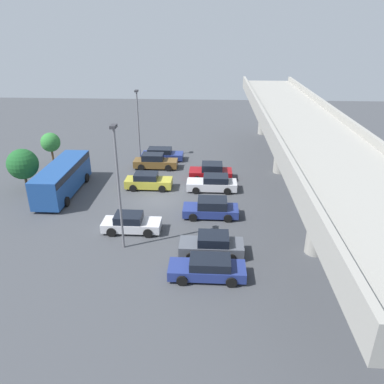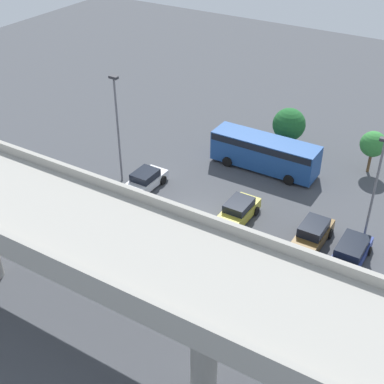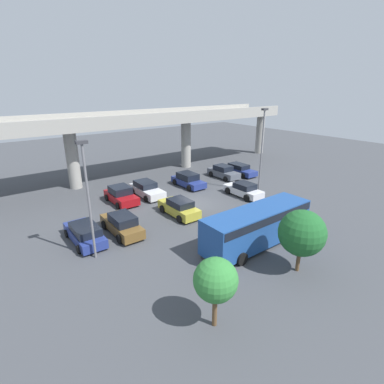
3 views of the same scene
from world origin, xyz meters
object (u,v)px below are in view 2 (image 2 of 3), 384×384
object	(u,v)px
lamp_post_mid_lot	(117,123)
tree_front_centre	(289,124)
parked_car_5	(63,208)
tree_front_left	(373,144)
parked_car_6	(39,197)
parked_car_7	(312,235)
parked_car_2	(190,260)
parked_car_8	(237,212)
parked_car_0	(350,253)
parked_car_3	(125,232)
parked_car_1	(233,274)
lamp_post_near_aisle	(376,184)
parked_car_4	(144,181)
shuttle_bus	(265,151)

from	to	relation	value
lamp_post_mid_lot	tree_front_centre	xyz separation A→B (m)	(-9.53, -11.52, -2.51)
parked_car_5	tree_front_centre	bearing A→B (deg)	-29.46
parked_car_5	tree_front_left	xyz separation A→B (m)	(-17.28, -18.11, 1.87)
parked_car_6	lamp_post_mid_lot	size ratio (longest dim) A/B	0.54
parked_car_5	parked_car_7	size ratio (longest dim) A/B	0.92
tree_front_left	tree_front_centre	distance (m)	7.23
parked_car_2	parked_car_8	bearing A→B (deg)	-1.33
parked_car_0	parked_car_3	world-z (taller)	parked_car_3
tree_front_centre	parked_car_0	bearing A→B (deg)	128.73
lamp_post_mid_lot	tree_front_left	world-z (taller)	lamp_post_mid_lot
parked_car_5	tree_front_left	size ratio (longest dim) A/B	1.20
parked_car_6	parked_car_0	bearing A→B (deg)	-75.41
parked_car_1	parked_car_3	distance (m)	8.37
parked_car_1	parked_car_3	size ratio (longest dim) A/B	0.96
parked_car_0	lamp_post_mid_lot	size ratio (longest dim) A/B	0.54
parked_car_7	tree_front_left	size ratio (longest dim) A/B	1.30
parked_car_0	parked_car_1	size ratio (longest dim) A/B	1.10
parked_car_1	parked_car_8	distance (m)	6.69
parked_car_0	parked_car_1	world-z (taller)	parked_car_1
parked_car_1	lamp_post_mid_lot	bearing A→B (deg)	65.59
parked_car_2	parked_car_6	world-z (taller)	parked_car_2
lamp_post_near_aisle	tree_front_centre	distance (m)	13.51
parked_car_0	lamp_post_near_aisle	xyz separation A→B (m)	(-0.19, -2.61, 4.00)
parked_car_3	tree_front_centre	xyz separation A→B (m)	(-4.44, -17.72, 1.91)
parked_car_4	tree_front_left	distance (m)	18.80
parked_car_3	shuttle_bus	size ratio (longest dim) A/B	0.50
parked_car_5	parked_car_8	size ratio (longest dim) A/B	0.98
parked_car_7	parked_car_4	bearing A→B (deg)	-89.24
lamp_post_near_aisle	tree_front_centre	world-z (taller)	lamp_post_near_aisle
lamp_post_mid_lot	tree_front_centre	size ratio (longest dim) A/B	2.18
parked_car_6	parked_car_7	size ratio (longest dim) A/B	1.01
parked_car_1	parked_car_7	distance (m)	6.79
parked_car_3	parked_car_6	xyz separation A→B (m)	(8.23, -0.13, -0.06)
shuttle_bus	lamp_post_near_aisle	xyz separation A→B (m)	(-10.11, 5.39, 3.02)
lamp_post_mid_lot	parked_car_1	bearing A→B (deg)	155.59
parked_car_5	tree_front_centre	distance (m)	20.55
parked_car_7	shuttle_bus	size ratio (longest dim) A/B	0.53
parked_car_0	parked_car_4	size ratio (longest dim) A/B	1.07
parked_car_2	parked_car_6	bearing A→B (deg)	88.98
parked_car_8	tree_front_centre	bearing A→B (deg)	-174.64
parked_car_5	lamp_post_near_aisle	size ratio (longest dim) A/B	0.55
shuttle_bus	lamp_post_mid_lot	world-z (taller)	lamp_post_mid_lot
parked_car_6	parked_car_8	distance (m)	15.01
parked_car_6	lamp_post_mid_lot	distance (m)	8.17
parked_car_0	tree_front_centre	xyz separation A→B (m)	(9.48, -11.82, 1.96)
parked_car_4	tree_front_left	size ratio (longest dim) A/B	1.21
parked_car_6	shuttle_bus	xyz separation A→B (m)	(-12.23, -13.77, 0.99)
parked_car_8	parked_car_4	bearing A→B (deg)	-89.80
parked_car_0	parked_car_4	xyz separation A→B (m)	(16.69, -0.22, -0.01)
parked_car_7	tree_front_centre	bearing A→B (deg)	-149.68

